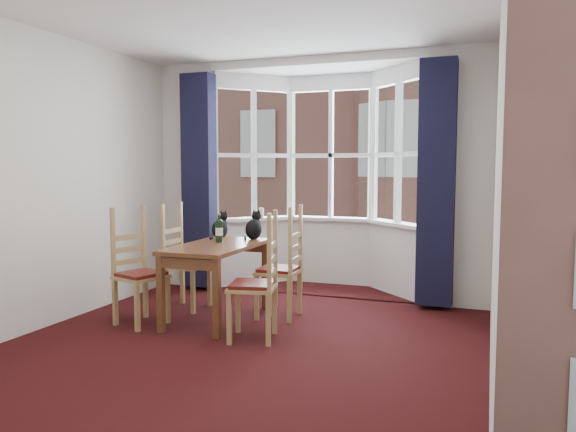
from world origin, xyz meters
The scene contains 20 objects.
floor centered at (0.00, 0.00, 0.00)m, with size 4.50×4.50×0.00m, color black.
ceiling centered at (0.00, 0.00, 2.80)m, with size 4.50×4.50×0.00m, color white.
wall_left centered at (-2.00, 0.00, 1.40)m, with size 4.50×4.50×0.00m, color silver.
wall_right centered at (2.00, 0.00, 1.40)m, with size 4.50×4.50×0.00m, color silver.
wall_back_pier_left centered at (-1.65, 2.25, 1.40)m, with size 0.70×0.12×2.80m, color silver.
wall_back_pier_right centered at (1.65, 2.25, 1.40)m, with size 0.70×0.12×2.80m, color silver.
bay_window centered at (0.00, 2.75, 1.40)m, with size 2.76×0.94×2.80m.
curtain_left centered at (-1.42, 2.07, 1.35)m, with size 0.38×0.22×2.60m, color black.
curtain_right centered at (1.42, 2.07, 1.35)m, with size 0.38×0.22×2.60m, color black.
dining_table centered at (-0.58, 0.90, 0.65)m, with size 0.68×1.26×0.76m.
chair_left_near centered at (-1.28, 0.51, 0.47)m, with size 0.51×0.52×0.92m.
chair_left_far centered at (-1.18, 1.17, 0.47)m, with size 0.40×0.42×0.92m.
chair_right_near centered at (0.10, 0.44, 0.47)m, with size 0.48×0.50×0.92m.
chair_right_far centered at (0.06, 1.19, 0.47)m, with size 0.42×0.44×0.92m.
cat_left centered at (-0.76, 1.33, 0.88)m, with size 0.18×0.24×0.31m.
cat_right centered at (-0.40, 1.41, 0.88)m, with size 0.17×0.24×0.32m.
wine_bottle centered at (-0.63, 1.04, 0.89)m, with size 0.08×0.08×0.30m.
candle_tall centered at (-0.81, 2.60, 0.93)m, with size 0.06×0.06×0.13m, color white.
street centered at (0.00, 32.25, -6.00)m, with size 80.00×80.00×0.00m, color #333335.
tenement_building centered at (0.00, 14.01, 1.60)m, with size 18.40×7.80×15.20m.
Camera 1 is at (1.97, -4.06, 1.53)m, focal length 35.00 mm.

